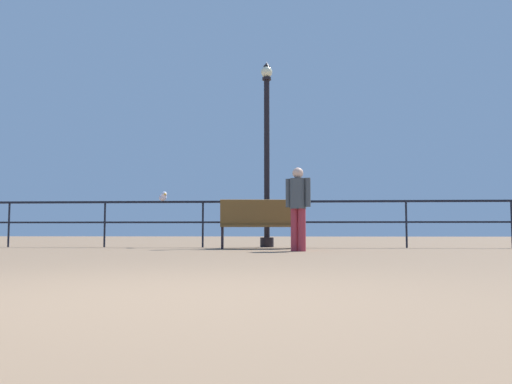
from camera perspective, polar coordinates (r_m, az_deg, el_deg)
name	(u,v)px	position (r m, az deg, el deg)	size (l,w,h in m)	color
ground_plane	(146,298)	(3.06, -11.93, -11.32)	(60.00, 60.00, 0.00)	#86694E
pier_railing	(253,212)	(11.70, -0.35, -2.26)	(24.98, 0.05, 1.05)	black
bench_near_left	(259,222)	(10.88, 0.34, -3.29)	(1.66, 0.78, 1.02)	brown
lamppost_center	(267,155)	(12.13, 1.19, 4.12)	(0.31, 0.31, 4.34)	black
person_by_bench	(298,203)	(9.64, 4.63, -1.21)	(0.46, 0.30, 1.55)	#A62F3C
seagull_on_rail	(163,197)	(12.02, -10.16, -0.52)	(0.28, 0.40, 0.21)	silver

